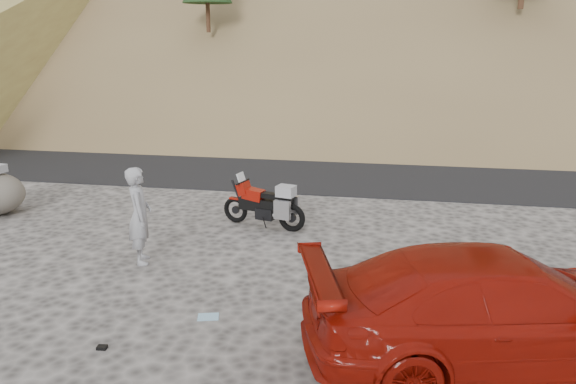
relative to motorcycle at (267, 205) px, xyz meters
name	(u,v)px	position (x,y,z in m)	size (l,w,h in m)	color
ground	(185,276)	(-0.84, -2.81, -0.50)	(140.00, 140.00, 0.00)	#3C3A38
road	(283,165)	(-0.84, 6.19, -0.50)	(120.00, 7.00, 0.05)	black
motorcycle	(267,205)	(0.00, 0.00, 0.00)	(1.94, 0.85, 1.17)	black
man	(143,261)	(-1.83, -2.32, -0.50)	(0.65, 0.43, 1.78)	#999A9E
red_car	(496,359)	(4.00, -4.57, -0.50)	(2.02, 4.96, 1.44)	maroon
gear_blue_mat	(377,330)	(2.48, -4.25, -0.41)	(0.19, 0.19, 0.47)	#1B57A5
gear_bottle	(326,320)	(1.76, -4.11, -0.40)	(0.07, 0.07, 0.21)	#1B57A5
gear_funnel	(359,323)	(2.24, -4.09, -0.41)	(0.14, 0.14, 0.18)	#AB280B
gear_glove_b	(102,347)	(-1.08, -5.24, -0.48)	(0.13, 0.10, 0.04)	black
gear_blue_cloth	(208,317)	(0.03, -4.15, -0.49)	(0.31, 0.22, 0.01)	#8ABAD6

